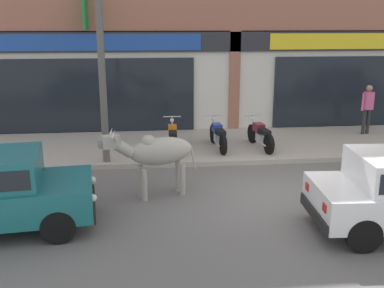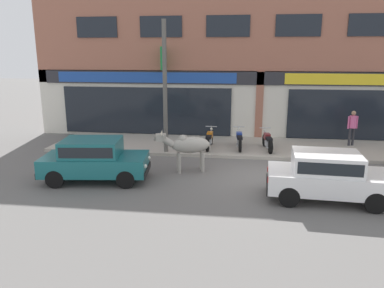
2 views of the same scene
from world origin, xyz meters
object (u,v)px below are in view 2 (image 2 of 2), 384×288
object	(u,v)px
car_0	(327,174)
utility_pole	(165,88)
car_1	(94,158)
motorcycle_1	(239,140)
motorcycle_0	(209,139)
motorcycle_2	(267,141)
cow	(188,145)
pedestrian	(353,124)

from	to	relation	value
car_0	utility_pole	xyz separation A→B (m)	(-5.74, 4.39, 2.04)
car_1	utility_pole	size ratio (longest dim) A/B	0.69
car_1	car_0	bearing A→B (deg)	-5.76
motorcycle_1	utility_pole	distance (m)	4.01
motorcycle_1	motorcycle_0	bearing A→B (deg)	-176.11
utility_pole	motorcycle_2	bearing A→B (deg)	11.30
cow	utility_pole	size ratio (longest dim) A/B	0.38
car_0	motorcycle_1	world-z (taller)	car_0
motorcycle_2	car_0	bearing A→B (deg)	-75.09
car_0	pedestrian	distance (m)	7.01
motorcycle_2	pedestrian	size ratio (longest dim) A/B	1.13
car_0	pedestrian	bearing A→B (deg)	69.54
motorcycle_2	utility_pole	xyz separation A→B (m)	(-4.34, -0.87, 2.34)
cow	car_0	bearing A→B (deg)	-25.71
cow	car_0	size ratio (longest dim) A/B	0.57
motorcycle_2	utility_pole	world-z (taller)	utility_pole
cow	pedestrian	bearing A→B (deg)	32.54
motorcycle_1	utility_pole	bearing A→B (deg)	-163.00
car_0	motorcycle_1	xyz separation A→B (m)	(-2.63, 5.34, -0.30)
cow	motorcycle_1	xyz separation A→B (m)	(1.84, 3.19, -0.49)
motorcycle_2	motorcycle_1	bearing A→B (deg)	176.02
cow	utility_pole	bearing A→B (deg)	119.68
cow	motorcycle_0	size ratio (longest dim) A/B	1.15
cow	motorcycle_0	world-z (taller)	cow
cow	motorcycle_0	bearing A→B (deg)	80.43
utility_pole	motorcycle_1	bearing A→B (deg)	17.00
cow	motorcycle_2	xyz separation A→B (m)	(3.07, 3.11, -0.49)
pedestrian	motorcycle_2	bearing A→B (deg)	-161.26
motorcycle_1	car_1	bearing A→B (deg)	-136.67
pedestrian	utility_pole	xyz separation A→B (m)	(-8.19, -2.17, 1.74)
car_1	motorcycle_0	world-z (taller)	car_1
pedestrian	car_0	bearing A→B (deg)	-110.46
car_0	utility_pole	bearing A→B (deg)	142.60
car_0	motorcycle_2	size ratio (longest dim) A/B	2.04
motorcycle_2	pedestrian	distance (m)	4.11
cow	motorcycle_2	world-z (taller)	cow
car_0	motorcycle_0	xyz separation A→B (m)	(-3.94, 5.25, -0.30)
utility_pole	car_1	bearing A→B (deg)	-115.67
motorcycle_0	motorcycle_2	world-z (taller)	same
car_0	motorcycle_1	distance (m)	5.96
motorcycle_0	pedestrian	distance (m)	6.55
motorcycle_1	car_0	bearing A→B (deg)	-63.82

